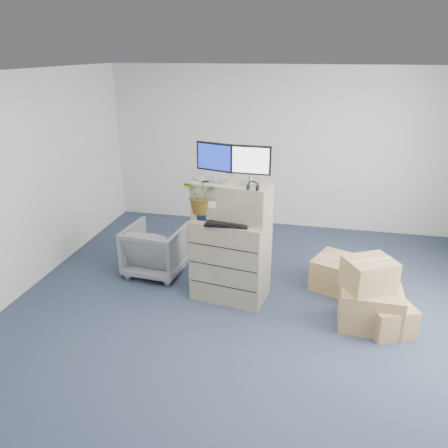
% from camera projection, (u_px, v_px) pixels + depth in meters
% --- Properties ---
extents(ground, '(7.00, 7.00, 0.00)m').
position_uv_depth(ground, '(241.00, 334.00, 4.98)').
color(ground, '#29314A').
rests_on(ground, ground).
extents(wall_back, '(6.00, 0.02, 2.80)m').
position_uv_depth(wall_back, '(278.00, 149.00, 7.64)').
color(wall_back, silver).
rests_on(wall_back, ground).
extents(filing_cabinet_lower, '(1.00, 0.70, 1.08)m').
position_uv_depth(filing_cabinet_lower, '(231.00, 259.00, 5.57)').
color(filing_cabinet_lower, gray).
rests_on(filing_cabinet_lower, ground).
extents(filing_cabinet_upper, '(0.98, 0.60, 0.46)m').
position_uv_depth(filing_cabinet_upper, '(232.00, 201.00, 5.33)').
color(filing_cabinet_upper, gray).
rests_on(filing_cabinet_upper, filing_cabinet_lower).
extents(monitor_left, '(0.47, 0.24, 0.47)m').
position_uv_depth(monitor_left, '(215.00, 160.00, 5.18)').
color(monitor_left, '#99999E').
rests_on(monitor_left, filing_cabinet_upper).
extents(monitor_right, '(0.48, 0.19, 0.47)m').
position_uv_depth(monitor_right, '(251.00, 163.00, 5.05)').
color(monitor_right, '#99999E').
rests_on(monitor_right, filing_cabinet_upper).
extents(headphones, '(0.14, 0.04, 0.14)m').
position_uv_depth(headphones, '(253.00, 187.00, 4.96)').
color(headphones, black).
rests_on(headphones, filing_cabinet_upper).
extents(keyboard, '(0.53, 0.24, 0.03)m').
position_uv_depth(keyboard, '(227.00, 224.00, 5.21)').
color(keyboard, black).
rests_on(keyboard, filing_cabinet_lower).
extents(mouse, '(0.12, 0.10, 0.04)m').
position_uv_depth(mouse, '(255.00, 226.00, 5.12)').
color(mouse, silver).
rests_on(mouse, filing_cabinet_lower).
extents(water_bottle, '(0.08, 0.08, 0.28)m').
position_uv_depth(water_bottle, '(240.00, 209.00, 5.32)').
color(water_bottle, '#9B9EA3').
rests_on(water_bottle, filing_cabinet_lower).
extents(phone_dock, '(0.07, 0.06, 0.13)m').
position_uv_depth(phone_dock, '(227.00, 214.00, 5.44)').
color(phone_dock, silver).
rests_on(phone_dock, filing_cabinet_lower).
extents(external_drive, '(0.22, 0.18, 0.06)m').
position_uv_depth(external_drive, '(255.00, 218.00, 5.33)').
color(external_drive, black).
rests_on(external_drive, filing_cabinet_lower).
extents(tissue_box, '(0.26, 0.21, 0.09)m').
position_uv_depth(tissue_box, '(261.00, 212.00, 5.33)').
color(tissue_box, '#3A88C6').
rests_on(tissue_box, external_drive).
extents(potted_plant, '(0.57, 0.60, 0.46)m').
position_uv_depth(potted_plant, '(203.00, 199.00, 5.27)').
color(potted_plant, '#AFCAA3').
rests_on(potted_plant, filing_cabinet_lower).
extents(office_chair, '(0.83, 0.79, 0.80)m').
position_uv_depth(office_chair, '(156.00, 247.00, 6.23)').
color(office_chair, slate).
rests_on(office_chair, ground).
extents(cardboard_boxes, '(1.25, 1.57, 0.84)m').
position_uv_depth(cardboard_boxes, '(361.00, 291.00, 5.30)').
color(cardboard_boxes, olive).
rests_on(cardboard_boxes, ground).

